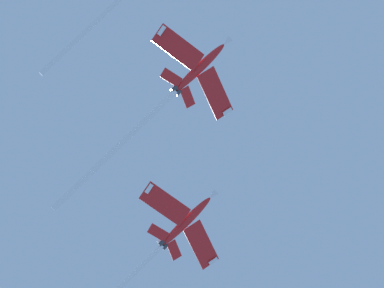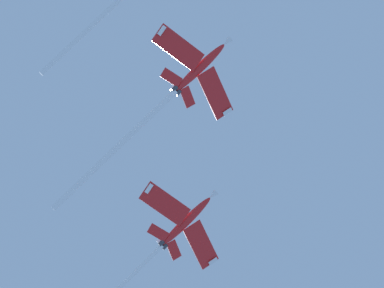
{
  "view_description": "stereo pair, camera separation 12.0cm",
  "coord_description": "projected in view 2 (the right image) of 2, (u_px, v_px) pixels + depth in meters",
  "views": [
    {
      "loc": [
        0.38,
        45.41,
        1.86
      ],
      "look_at": [
        -12.36,
        -20.55,
        132.57
      ],
      "focal_mm": 79.06,
      "sensor_mm": 36.0,
      "label": 1
    },
    {
      "loc": [
        0.5,
        45.39,
        1.86
      ],
      "look_at": [
        -12.36,
        -20.55,
        132.57
      ],
      "focal_mm": 79.06,
      "sensor_mm": 36.0,
      "label": 2
    }
  ],
  "objects": [
    {
      "name": "jet_second",
      "position": [
        166.0,
        100.0,
        143.63
      ],
      "size": [
        28.25,
        29.76,
        20.97
      ],
      "color": "red"
    },
    {
      "name": "jet_third",
      "position": [
        162.0,
        245.0,
        147.36
      ],
      "size": [
        28.3,
        29.58,
        21.11
      ],
      "color": "red"
    }
  ]
}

